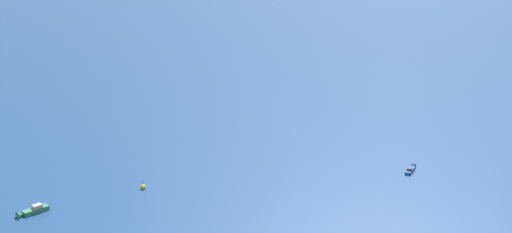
# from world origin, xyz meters

# --- Properties ---
(motorboat_inshore) EXTENTS (3.34, 6.79, 1.91)m
(motorboat_inshore) POSITION_xyz_m (-36.42, -31.23, 0.51)
(motorboat_inshore) COLOR #33704C
(motorboat_inshore) RESTS_ON ground_plane
(motorboat_trailing) EXTENTS (4.08, 4.79, 1.46)m
(motorboat_trailing) POSITION_xyz_m (-19.29, 49.34, 0.39)
(motorboat_trailing) COLOR #23478C
(motorboat_trailing) RESTS_ON ground_plane
(marker_buoy) EXTENTS (1.10, 1.10, 2.10)m
(marker_buoy) POSITION_xyz_m (-37.60, -7.40, 0.39)
(marker_buoy) COLOR yellow
(marker_buoy) RESTS_ON ground_plane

